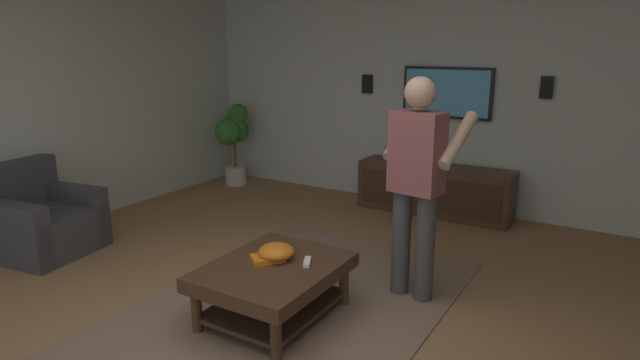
{
  "coord_description": "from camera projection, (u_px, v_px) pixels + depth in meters",
  "views": [
    {
      "loc": [
        -2.18,
        -1.76,
        1.85
      ],
      "look_at": [
        0.82,
        0.05,
        0.94
      ],
      "focal_mm": 29.35,
      "sensor_mm": 36.0,
      "label": 1
    }
  ],
  "objects": [
    {
      "name": "bowl",
      "position": [
        276.0,
        252.0,
        3.62
      ],
      "size": [
        0.25,
        0.25,
        0.11
      ],
      "primitive_type": "ellipsoid",
      "color": "orange",
      "rests_on": "coffee_table"
    },
    {
      "name": "wall_speaker_right",
      "position": [
        367.0,
        84.0,
        6.28
      ],
      "size": [
        0.06,
        0.12,
        0.22
      ],
      "primitive_type": "cube",
      "color": "black"
    },
    {
      "name": "wall_speaker_left",
      "position": [
        547.0,
        87.0,
        5.26
      ],
      "size": [
        0.06,
        0.12,
        0.22
      ],
      "primitive_type": "cube",
      "color": "black"
    },
    {
      "name": "area_rug",
      "position": [
        291.0,
        305.0,
        3.81
      ],
      "size": [
        2.89,
        2.01,
        0.01
      ],
      "primitive_type": "cube",
      "color": "#7A604C",
      "rests_on": "ground"
    },
    {
      "name": "tv",
      "position": [
        447.0,
        93.0,
        5.79
      ],
      "size": [
        0.05,
        1.0,
        0.56
      ],
      "rotation": [
        0.0,
        0.0,
        3.14
      ],
      "color": "black"
    },
    {
      "name": "person_standing",
      "position": [
        417.0,
        176.0,
        3.75
      ],
      "size": [
        0.59,
        0.59,
        1.64
      ],
      "rotation": [
        0.0,
        0.0,
        -0.14
      ],
      "color": "#3F3F3F",
      "rests_on": "ground"
    },
    {
      "name": "wall_back_tv",
      "position": [
        455.0,
        88.0,
        5.82
      ],
      "size": [
        0.1,
        6.71,
        2.76
      ],
      "primitive_type": "cube",
      "color": "#B2B7AD",
      "rests_on": "ground"
    },
    {
      "name": "remote_white",
      "position": [
        307.0,
        262.0,
        3.57
      ],
      "size": [
        0.15,
        0.11,
        0.02
      ],
      "primitive_type": "cube",
      "rotation": [
        0.0,
        0.0,
        3.61
      ],
      "color": "white",
      "rests_on": "coffee_table"
    },
    {
      "name": "potted_plant_tall",
      "position": [
        234.0,
        135.0,
        7.01
      ],
      "size": [
        0.51,
        0.36,
        1.08
      ],
      "color": "#B7B2A8",
      "rests_on": "ground"
    },
    {
      "name": "armchair",
      "position": [
        40.0,
        223.0,
        4.75
      ],
      "size": [
        0.91,
        0.91,
        0.82
      ],
      "rotation": [
        0.0,
        0.0,
        -1.43
      ],
      "color": "#38383D",
      "rests_on": "ground"
    },
    {
      "name": "vase_round",
      "position": [
        394.0,
        152.0,
        5.97
      ],
      "size": [
        0.22,
        0.22,
        0.22
      ],
      "primitive_type": "sphere",
      "color": "teal",
      "rests_on": "media_console"
    },
    {
      "name": "book",
      "position": [
        268.0,
        258.0,
        3.61
      ],
      "size": [
        0.27,
        0.26,
        0.04
      ],
      "primitive_type": "cube",
      "rotation": [
        0.0,
        0.0,
        5.6
      ],
      "color": "orange",
      "rests_on": "coffee_table"
    },
    {
      "name": "media_console",
      "position": [
        434.0,
        190.0,
        5.85
      ],
      "size": [
        0.45,
        1.7,
        0.55
      ],
      "rotation": [
        0.0,
        0.0,
        3.14
      ],
      "color": "#422B1C",
      "rests_on": "ground"
    },
    {
      "name": "coffee_table",
      "position": [
        274.0,
        279.0,
        3.57
      ],
      "size": [
        1.0,
        0.8,
        0.4
      ],
      "color": "#422B1C",
      "rests_on": "ground"
    }
  ]
}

